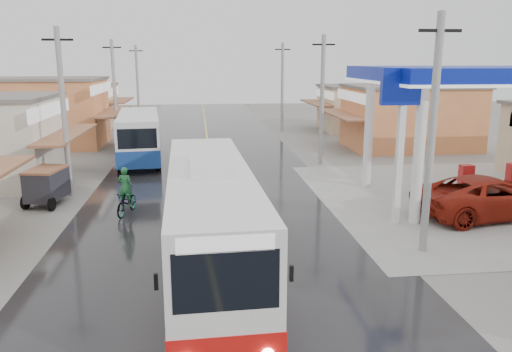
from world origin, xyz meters
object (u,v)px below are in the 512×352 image
Objects in this scene: coach_bus at (210,219)px; cyclist at (127,199)px; jeepney at (489,197)px; second_bus at (139,136)px; tricycle_near at (46,184)px.

coach_bus is 5.52× the size of cyclist.
second_bus is at bearing 40.00° from jeepney.
tricycle_near is at bearing -112.69° from second_bus.
second_bus is (-4.17, 18.22, -0.08)m from coach_bus.
cyclist reaches higher than tricycle_near.
coach_bus is 7.40m from cyclist.
cyclist is (-3.44, 6.47, -1.05)m from coach_bus.
second_bus reaches higher than tricycle_near.
coach_bus is 11.05m from tricycle_near.
cyclist is (-15.24, 2.09, -0.18)m from jeepney.
tricycle_near is (-3.08, -9.91, -0.68)m from second_bus.
second_bus is at bearing 83.06° from tricycle_near.
coach_bus is 18.69m from second_bus.
jeepney is 2.57× the size of tricycle_near.
jeepney is (15.96, -13.85, -0.79)m from second_bus.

